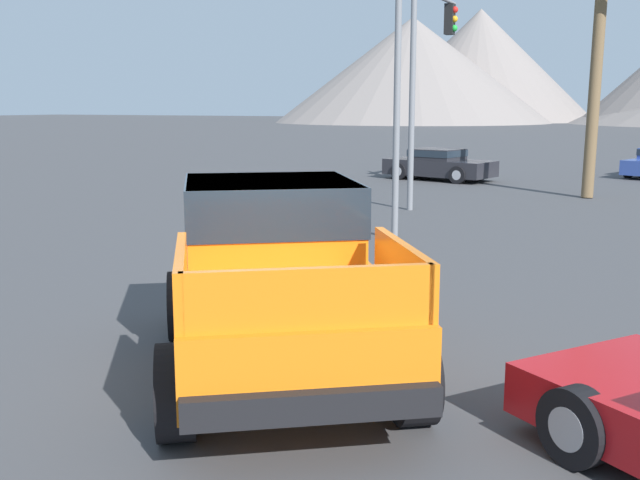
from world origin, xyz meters
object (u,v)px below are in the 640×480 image
object	(u,v)px
orange_pickup_truck	(276,266)
traffic_light_main	(430,53)
street_lamp_post	(399,15)
parked_car_dark	(439,164)

from	to	relation	value
orange_pickup_truck	traffic_light_main	distance (m)	14.47
orange_pickup_truck	traffic_light_main	world-z (taller)	traffic_light_main
street_lamp_post	parked_car_dark	bearing A→B (deg)	102.43
parked_car_dark	traffic_light_main	bearing A→B (deg)	27.22
orange_pickup_truck	traffic_light_main	bearing A→B (deg)	66.06
orange_pickup_truck	street_lamp_post	bearing A→B (deg)	65.81
traffic_light_main	orange_pickup_truck	bearing A→B (deg)	-169.30
traffic_light_main	street_lamp_post	size ratio (longest dim) A/B	0.79
orange_pickup_truck	street_lamp_post	xyz separation A→B (m)	(-1.47, 7.96, 3.52)
parked_car_dark	street_lamp_post	world-z (taller)	street_lamp_post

